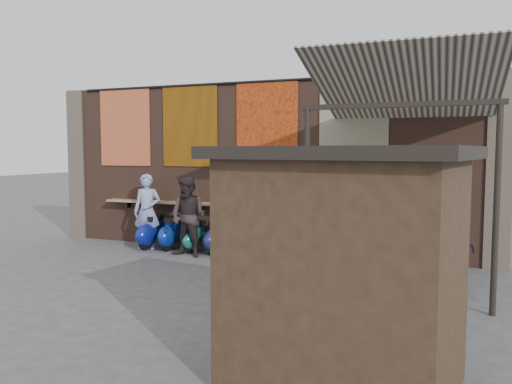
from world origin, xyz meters
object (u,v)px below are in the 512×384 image
shelf_box (239,199)px  scooter_stool_6 (293,244)px  scooter_stool_0 (151,232)px  scooter_stool_7 (319,243)px  diner_right (188,217)px  shopper_navy (445,249)px  scooter_stool_1 (173,233)px  scooter_stool_4 (242,238)px  scooter_stool_5 (267,240)px  diner_left (147,211)px  shopper_tan (390,235)px  scooter_stool_2 (195,236)px  market_stall (343,273)px  shopper_grey (423,244)px  scooter_stool_3 (217,237)px

shelf_box → scooter_stool_6: 1.71m
scooter_stool_0 → scooter_stool_7: 4.19m
diner_right → shopper_navy: diner_right is taller
scooter_stool_1 → scooter_stool_4: (1.83, 0.00, -0.01)m
scooter_stool_1 → scooter_stool_7: bearing=0.2°
scooter_stool_5 → diner_left: diner_left is taller
scooter_stool_5 → shelf_box: bearing=160.1°
diner_left → shopper_navy: (6.80, -1.55, -0.16)m
diner_left → shopper_tan: 5.90m
shopper_navy → shopper_tan: (-0.96, 0.71, 0.06)m
scooter_stool_5 → scooter_stool_6: (0.62, -0.01, -0.05)m
scooter_stool_2 → scooter_stool_6: size_ratio=1.03×
diner_left → scooter_stool_0: bearing=46.7°
scooter_stool_7 → market_stall: (1.59, -5.55, 0.76)m
market_stall → shopper_grey: bearing=90.1°
scooter_stool_7 → shopper_navy: shopper_navy is taller
shelf_box → scooter_stool_5: (0.80, -0.29, -0.85)m
scooter_stool_3 → diner_left: size_ratio=0.44×
diner_right → scooter_stool_7: bearing=18.7°
scooter_stool_6 → scooter_stool_5: bearing=178.7°
scooter_stool_1 → shopper_navy: shopper_navy is taller
scooter_stool_4 → scooter_stool_6: 1.24m
scooter_stool_2 → scooter_stool_3: size_ratio=0.94×
scooter_stool_0 → scooter_stool_7: (4.19, 0.09, -0.01)m
shelf_box → scooter_stool_5: bearing=-19.9°
scooter_stool_7 → diner_right: size_ratio=0.45×
diner_right → diner_left: bearing=167.4°
scooter_stool_6 → shopper_tan: 2.42m
scooter_stool_0 → shopper_navy: (6.75, -1.64, 0.36)m
diner_right → shopper_grey: (5.08, -1.28, -0.06)m
scooter_stool_6 → shopper_grey: shopper_grey is taller
scooter_stool_6 → market_stall: (2.16, -5.50, 0.81)m
scooter_stool_0 → scooter_stool_4: 2.39m
market_stall → scooter_stool_6: bearing=121.3°
scooter_stool_2 → diner_left: bearing=-175.2°
scooter_stool_0 → diner_left: (-0.05, -0.09, 0.52)m
market_stall → diner_right: bearing=142.1°
scooter_stool_2 → scooter_stool_7: (2.98, 0.07, 0.03)m
scooter_stool_6 → diner_left: diner_left is taller
shelf_box → scooter_stool_3: (-0.45, -0.30, -0.86)m
scooter_stool_3 → scooter_stool_2: bearing=-176.8°
scooter_stool_0 → diner_right: bearing=-22.4°
scooter_stool_2 → scooter_stool_5: bearing=1.3°
shelf_box → scooter_stool_3: shelf_box is taller
scooter_stool_2 → diner_left: size_ratio=0.41×
scooter_stool_2 → diner_left: (-1.26, -0.11, 0.56)m
scooter_stool_2 → shopper_navy: size_ratio=0.50×
shelf_box → shopper_grey: 4.75m
scooter_stool_2 → scooter_stool_7: size_ratio=0.91×
scooter_stool_7 → diner_left: size_ratio=0.45×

